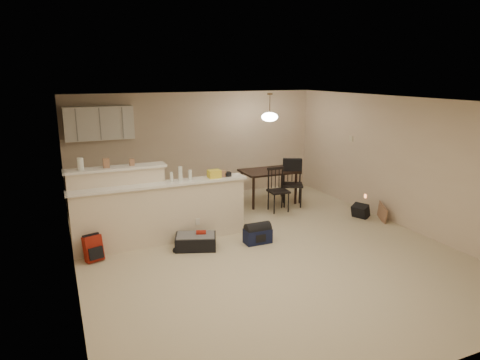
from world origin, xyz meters
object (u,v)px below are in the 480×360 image
dining_chair_near (278,190)px  red_backpack (93,248)px  dining_table (269,174)px  pendant_lamp (270,117)px  dining_chair_far (292,183)px  suitcase (196,242)px  black_daypack (360,211)px  navy_duffel (258,236)px

dining_chair_near → red_backpack: (-3.93, -1.06, -0.27)m
dining_table → pendant_lamp: (0.00, 0.00, 1.31)m
dining_chair_far → dining_chair_near: bearing=-128.1°
red_backpack → suitcase: bearing=-22.2°
black_daypack → navy_duffel: bearing=74.8°
dining_chair_far → navy_duffel: bearing=-108.5°
dining_table → black_daypack: size_ratio=4.00×
navy_duffel → pendant_lamp: bearing=58.4°
navy_duffel → black_daypack: (2.56, 0.37, 0.01)m
dining_chair_near → black_daypack: (1.35, -1.08, -0.34)m
dining_chair_near → dining_chair_far: dining_chair_far is taller
suitcase → red_backpack: (-1.65, 0.18, 0.09)m
pendant_lamp → suitcase: size_ratio=0.91×
suitcase → black_daypack: size_ratio=2.20×
pendant_lamp → navy_duffel: size_ratio=1.31×
dining_table → black_daypack: (1.27, -1.71, -0.54)m
suitcase → red_backpack: bearing=-166.3°
red_backpack → dining_table: bearing=7.0°
dining_table → black_daypack: 2.20m
red_backpack → black_daypack: (5.29, -0.02, -0.07)m
dining_table → dining_chair_far: 0.59m
suitcase → dining_chair_near: bearing=48.7°
navy_duffel → black_daypack: bearing=8.4°
dining_table → dining_chair_near: dining_chair_near is taller
suitcase → navy_duffel: bearing=9.1°
dining_table → red_backpack: 4.39m
suitcase → red_backpack: 1.67m
pendant_lamp → black_daypack: pendant_lamp is taller
dining_chair_far → black_daypack: 1.62m
red_backpack → navy_duffel: size_ratio=0.87×
dining_chair_near → navy_duffel: size_ratio=2.00×
pendant_lamp → suitcase: 3.56m
pendant_lamp → dining_chair_far: bearing=-46.1°
dining_chair_near → dining_chair_far: size_ratio=0.92×
navy_duffel → dining_table: bearing=58.4°
dining_chair_far → black_daypack: size_ratio=3.32×
dining_table → dining_chair_far: bearing=-45.4°
dining_table → navy_duffel: 2.52m
dining_table → suitcase: (-2.37, -1.88, -0.56)m
dining_chair_near → navy_duffel: 1.92m
suitcase → red_backpack: red_backpack is taller
suitcase → navy_duffel: size_ratio=1.44×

